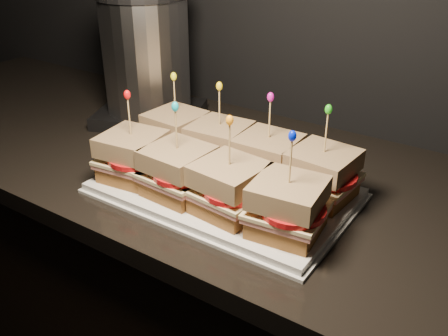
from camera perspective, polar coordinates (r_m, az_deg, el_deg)
The scene contains 62 objects.
granite_slab at distance 0.96m, azimuth 7.10°, elevation -2.77°, with size 2.40×0.63×0.04m, color black.
platter at distance 0.91m, azimuth 0.00°, elevation -2.58°, with size 0.44×0.27×0.02m, color white.
platter_rim at distance 0.91m, azimuth 0.00°, elevation -2.91°, with size 0.45×0.29×0.01m, color white.
sandwich_0_bread_bot at distance 1.02m, azimuth -5.40°, elevation 2.49°, with size 0.10×0.10×0.03m, color brown.
sandwich_0_ham at distance 1.02m, azimuth -5.44°, elevation 3.41°, with size 0.11×0.11×0.01m, color #C96B61.
sandwich_0_cheese at distance 1.01m, azimuth -5.46°, elevation 3.77°, with size 0.11×0.11×0.01m, color beige.
sandwich_0_tomato at distance 1.00m, azimuth -5.15°, elevation 3.90°, with size 0.10×0.10×0.01m, color red.
sandwich_0_bread_top at distance 1.00m, azimuth -5.53°, elevation 5.31°, with size 0.10×0.10×0.03m, color #573211.
sandwich_0_pick at distance 0.99m, azimuth -5.66°, elevation 7.87°, with size 0.00×0.00×0.09m, color tan.
sandwich_0_frill at distance 0.97m, azimuth -5.78°, elevation 10.37°, with size 0.01×0.01×0.02m, color yellow.
sandwich_1_bread_bot at distance 0.97m, azimuth -0.51°, elevation 1.03°, with size 0.10×0.10×0.03m, color brown.
sandwich_1_ham at distance 0.96m, azimuth -0.51°, elevation 1.99°, with size 0.11×0.11×0.01m, color #C96B61.
sandwich_1_cheese at distance 0.96m, azimuth -0.51°, elevation 2.37°, with size 0.11×0.11×0.01m, color beige.
sandwich_1_tomato at distance 0.94m, azimuth -0.12°, elevation 2.49°, with size 0.10×0.10×0.01m, color red.
sandwich_1_bread_top at distance 0.94m, azimuth -0.52°, elevation 4.00°, with size 0.10×0.10×0.03m, color #573211.
sandwich_1_pick at distance 0.93m, azimuth -0.53°, elevation 6.69°, with size 0.00×0.00×0.09m, color tan.
sandwich_1_frill at distance 0.91m, azimuth -0.54°, elevation 9.34°, with size 0.01×0.01×0.02m, color yellow.
sandwich_2_bread_bot at distance 0.92m, azimuth 4.95°, elevation -0.60°, with size 0.10×0.10×0.03m, color brown.
sandwich_2_ham at distance 0.91m, azimuth 4.99°, elevation 0.40°, with size 0.11×0.11×0.01m, color #C96B61.
sandwich_2_cheese at distance 0.91m, azimuth 5.01°, elevation 0.79°, with size 0.11×0.11×0.01m, color beige.
sandwich_2_tomato at distance 0.89m, azimuth 5.51°, elevation 0.89°, with size 0.10×0.10×0.01m, color red.
sandwich_2_bread_top at distance 0.89m, azimuth 5.09°, elevation 2.48°, with size 0.10×0.10×0.03m, color #573211.
sandwich_2_pick at distance 0.87m, azimuth 5.21°, elevation 5.30°, with size 0.00×0.00×0.09m, color tan.
sandwich_2_frill at distance 0.86m, azimuth 5.34°, elevation 8.08°, with size 0.01×0.01×0.02m, color #CA109B.
sandwich_3_bread_bot at distance 0.88m, azimuth 10.95°, elevation -2.40°, with size 0.10×0.10×0.03m, color brown.
sandwich_3_ham at distance 0.87m, azimuth 11.06°, elevation -1.37°, with size 0.11×0.11×0.01m, color #C96B61.
sandwich_3_cheese at distance 0.87m, azimuth 11.10°, elevation -0.96°, with size 0.11×0.11×0.01m, color beige.
sandwich_3_tomato at distance 0.85m, azimuth 11.71°, elevation -0.89°, with size 0.10×0.10×0.01m, color red.
sandwich_3_bread_top at distance 0.85m, azimuth 11.27°, elevation 0.78°, with size 0.10×0.10×0.03m, color #573211.
sandwich_3_pick at distance 0.83m, azimuth 11.57°, elevation 3.70°, with size 0.00×0.00×0.09m, color tan.
sandwich_3_frill at distance 0.82m, azimuth 11.86°, elevation 6.58°, with size 0.01×0.01×0.02m, color green.
sandwich_4_bread_bot at distance 0.94m, azimuth -10.22°, elevation -0.25°, with size 0.10×0.10×0.03m, color brown.
sandwich_4_ham at distance 0.93m, azimuth -10.32°, elevation 0.73°, with size 0.11×0.11×0.01m, color #C96B61.
sandwich_4_cheese at distance 0.93m, azimuth -10.35°, elevation 1.12°, with size 0.11×0.11×0.01m, color beige.
sandwich_4_tomato at distance 0.91m, azimuth -10.10°, elevation 1.21°, with size 0.10×0.10×0.01m, color red.
sandwich_4_bread_top at distance 0.92m, azimuth -10.50°, elevation 2.77°, with size 0.10×0.10×0.03m, color #573211.
sandwich_4_pick at distance 0.90m, azimuth -10.76°, elevation 5.52°, with size 0.00×0.00×0.09m, color tan.
sandwich_4_frill at distance 0.88m, azimuth -11.01°, elevation 8.23°, with size 0.01×0.01×0.02m, color red.
sandwich_5_bread_bot at distance 0.88m, azimuth -5.18°, elevation -2.04°, with size 0.10×0.10×0.03m, color brown.
sandwich_5_ham at distance 0.87m, azimuth -5.23°, elevation -1.00°, with size 0.11×0.11×0.01m, color #C96B61.
sandwich_5_cheese at distance 0.87m, azimuth -5.25°, elevation -0.59°, with size 0.11×0.11×0.01m, color beige.
sandwich_5_tomato at distance 0.85m, azimuth -4.89°, elevation -0.52°, with size 0.10×0.10×0.01m, color red.
sandwich_5_bread_top at distance 0.85m, azimuth -5.33°, elevation 1.16°, with size 0.10×0.10×0.03m, color #573211.
sandwich_5_pick at distance 0.83m, azimuth -5.47°, elevation 4.09°, with size 0.00×0.00×0.09m, color tan.
sandwich_5_frill at distance 0.82m, azimuth -5.61°, elevation 7.00°, with size 0.01×0.01×0.02m, color #0EACC1.
sandwich_6_bread_bot at distance 0.82m, azimuth 0.60°, elevation -4.06°, with size 0.10×0.10×0.03m, color brown.
sandwich_6_ham at distance 0.81m, azimuth 0.60°, elevation -2.98°, with size 0.11×0.11×0.01m, color #C96B61.
sandwich_6_cheese at distance 0.81m, azimuth 0.60°, elevation -2.55°, with size 0.11×0.11×0.01m, color beige.
sandwich_6_tomato at distance 0.80m, azimuth 1.09°, elevation -2.50°, with size 0.10×0.10×0.01m, color red.
sandwich_6_bread_top at distance 0.80m, azimuth 0.61°, elevation -0.71°, with size 0.10×0.10×0.03m, color #573211.
sandwich_6_pick at distance 0.77m, azimuth 0.63°, elevation 2.39°, with size 0.00×0.00×0.09m, color tan.
sandwich_6_frill at distance 0.76m, azimuth 0.65°, elevation 5.48°, with size 0.01×0.01×0.02m, color orange.
sandwich_7_bread_bot at distance 0.78m, azimuth 7.14°, elevation -6.28°, with size 0.10×0.10×0.03m, color brown.
sandwich_7_ham at distance 0.77m, azimuth 7.21°, elevation -5.17°, with size 0.11×0.11×0.01m, color #C96B61.
sandwich_7_cheese at distance 0.77m, azimuth 7.24°, elevation -4.73°, with size 0.11×0.11×0.01m, color beige.
sandwich_7_tomato at distance 0.75m, azimuth 7.88°, elevation -4.71°, with size 0.10×0.10×0.01m, color red.
sandwich_7_bread_top at distance 0.75m, azimuth 7.37°, elevation -2.82°, with size 0.10×0.10×0.03m, color #573211.
sandwich_7_pick at distance 0.73m, azimuth 7.60°, elevation 0.41°, with size 0.00×0.00×0.09m, color tan.
sandwich_7_frill at distance 0.71m, azimuth 7.82°, elevation 3.65°, with size 0.01×0.01×0.02m, color #0419D7.
appliance_base at distance 1.25m, azimuth -8.39°, elevation 6.12°, with size 0.24×0.20×0.03m, color #262628.
appliance_body at distance 1.20m, azimuth -8.87°, elevation 12.56°, with size 0.20×0.20×0.26m, color silver.
appliance at distance 1.20m, azimuth -8.85°, elevation 12.33°, with size 0.24×0.20×0.31m, color silver, non-canonical shape.
Camera 1 is at (0.88, 0.94, 1.37)m, focal length 40.00 mm.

